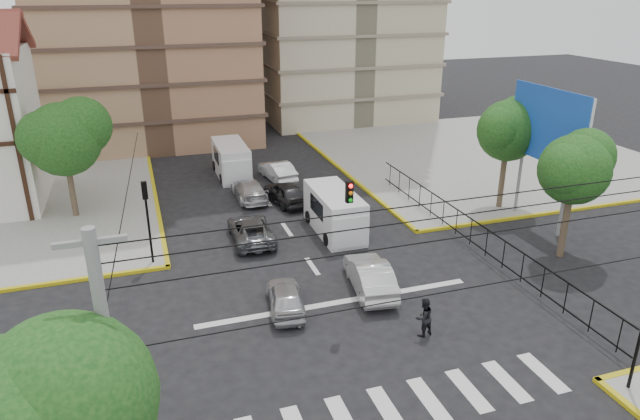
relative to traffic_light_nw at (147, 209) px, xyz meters
name	(u,v)px	position (x,y,z in m)	size (l,w,h in m)	color
ground	(347,316)	(7.80, -7.80, -3.11)	(160.00, 160.00, 0.00)	black
sidewalk_ne	(483,155)	(27.80, 12.20, -3.04)	(26.00, 26.00, 0.15)	gray
crosswalk_stripes	(408,405)	(7.80, -13.80, -3.11)	(12.00, 2.40, 0.01)	silver
stop_line	(337,302)	(7.80, -6.60, -3.11)	(13.00, 0.40, 0.01)	silver
park_fence	(469,247)	(16.80, -3.30, -3.11)	(0.10, 22.50, 1.66)	black
billboard	(549,128)	(22.25, -1.80, 2.89)	(0.36, 6.20, 8.10)	slate
tree_park_a	(576,166)	(20.88, -5.79, 1.90)	(4.41, 3.60, 6.83)	#473828
tree_park_c	(510,128)	(21.89, 1.21, 2.22)	(4.65, 3.80, 7.25)	#473828
tree_tudor	(65,136)	(-4.10, 8.21, 2.11)	(5.39, 4.40, 7.43)	#473828
traffic_light_nw	(147,209)	(0.00, 0.00, 0.00)	(0.28, 0.22, 4.40)	black
traffic_light_hanging	(369,207)	(7.80, -9.84, 2.79)	(18.00, 9.12, 0.92)	black
utility_pole_sw	(117,408)	(-1.20, -16.80, 1.65)	(1.40, 0.28, 9.00)	slate
van_right_lane	(336,214)	(10.38, 0.77, -1.90)	(2.30, 5.54, 2.49)	silver
van_left_lane	(232,161)	(6.54, 13.19, -1.90)	(2.31, 5.54, 2.49)	silver
car_silver_front_left	(285,297)	(5.39, -6.42, -2.47)	(1.52, 3.78, 1.29)	#B4B5B9
car_white_front_right	(370,276)	(9.65, -5.99, -2.34)	(1.63, 4.66, 1.54)	silver
car_grey_mid_left	(251,230)	(5.47, 1.33, -2.45)	(2.20, 4.78, 1.33)	slate
car_silver_rear_left	(249,190)	(6.76, 7.99, -2.44)	(1.88, 4.61, 1.34)	silver
car_darkgrey_mid_right	(286,193)	(8.91, 6.47, -2.36)	(1.76, 4.39, 1.49)	#252427
car_white_rear_right	(277,171)	(9.59, 11.36, -2.39)	(1.53, 4.39, 1.45)	white
pedestrian_crosswalk	(424,317)	(10.27, -10.15, -2.26)	(0.83, 0.65, 1.70)	black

